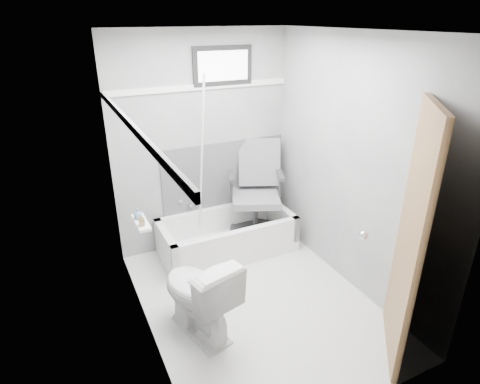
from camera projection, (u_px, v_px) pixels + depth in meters
floor at (256, 301)px, 3.83m from camera, size 2.60×2.60×0.00m
ceiling at (261, 31)px, 2.86m from camera, size 2.60×2.60×0.00m
wall_back at (203, 144)px, 4.42m from camera, size 2.00×0.02×2.40m
wall_front at (366, 266)px, 2.28m from camera, size 2.00×0.02×2.40m
wall_left at (139, 208)px, 2.95m from camera, size 0.02×2.60×2.40m
wall_right at (352, 167)px, 3.74m from camera, size 0.02×2.60×2.40m
bathtub at (227, 235)px, 4.56m from camera, size 1.50×0.70×0.42m
office_chair at (256, 191)px, 4.56m from camera, size 0.83×0.83×1.09m
toilet at (198, 295)px, 3.32m from camera, size 0.61×0.86×0.76m
door at (470, 253)px, 2.76m from camera, size 0.78×0.78×2.00m
window at (223, 66)px, 4.17m from camera, size 0.66×0.04×0.40m
backerboard at (224, 174)px, 4.67m from camera, size 1.50×0.02×0.78m
trim_back at (201, 87)px, 4.16m from camera, size 2.00×0.02×0.06m
trim_left at (131, 126)px, 2.70m from camera, size 0.02×2.60×0.06m
pole at (202, 165)px, 4.24m from camera, size 0.02×0.37×1.92m
shelf at (141, 222)px, 3.38m from camera, size 0.10×0.32×0.02m
soap_bottle_a at (142, 220)px, 3.29m from camera, size 0.04×0.04×0.09m
soap_bottle_b at (138, 214)px, 3.40m from camera, size 0.10×0.10×0.10m
faucet at (189, 202)px, 4.58m from camera, size 0.26×0.10×0.16m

